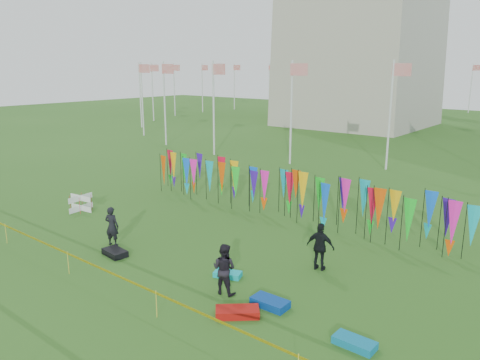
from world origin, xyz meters
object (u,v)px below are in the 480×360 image
Objects in this scene: box_kite at (81,203)px; person_mid at (224,269)px; kite_bag_black at (115,253)px; kite_bag_blue at (270,303)px; person_left at (112,226)px; kite_bag_turquoise at (228,274)px; person_right at (320,247)px; kite_bag_teal at (355,343)px; kite_bag_red at (237,312)px.

person_mid reaches higher than box_kite.
box_kite is 6.96m from kite_bag_black.
box_kite is 13.95m from kite_bag_blue.
person_left is 1.74× the size of kite_bag_turquoise.
person_mid is 1.79× the size of kite_bag_turquoise.
person_mid is at bearing 3.81° from kite_bag_black.
kite_bag_black is (-7.18, -4.09, -0.80)m from person_right.
person_mid is 5.67m from kite_bag_black.
kite_bag_red is at bearing -167.53° from kite_bag_teal.
box_kite is at bearing 171.89° from kite_bag_blue.
person_left is 0.97× the size of person_mid.
person_right is at bearing 49.21° from kite_bag_turquoise.
kite_bag_blue is 1.11× the size of kite_bag_black.
person_mid is 1.92m from kite_bag_blue.
person_left reaches higher than kite_bag_blue.
person_mid is 1.53× the size of kite_bag_teal.
person_mid is 1.49m from kite_bag_turquoise.
box_kite is at bearing -20.87° from person_mid.
kite_bag_red is (7.93, -1.16, -0.74)m from person_left.
kite_bag_teal is at bearing 12.47° from kite_bag_red.
person_right reaches higher than box_kite.
kite_bag_blue reaches higher than kite_bag_red.
person_mid is at bearing 156.91° from person_left.
person_right reaches higher than person_mid.
box_kite is at bearing -40.24° from person_left.
kite_bag_red reaches higher than kite_bag_turquoise.
kite_bag_black is at bearing 175.74° from kite_bag_red.
kite_bag_blue is 3.13m from kite_bag_teal.
person_right is 1.70× the size of kite_bag_black.
box_kite is 0.65× the size of kite_bag_red.
person_mid is at bearing 178.79° from kite_bag_teal.
kite_bag_blue is at bearing 82.62° from person_right.
person_mid reaches higher than kite_bag_teal.
kite_bag_teal is at bearing -11.48° from kite_bag_turquoise.
box_kite is 0.89× the size of kite_bag_turquoise.
person_right reaches higher than kite_bag_teal.
kite_bag_red is (2.04, -1.92, 0.02)m from kite_bag_turquoise.
kite_bag_teal is at bearing 168.28° from person_mid.
person_right is 1.86× the size of kite_bag_turquoise.
kite_bag_turquoise is 5.07m from kite_bag_black.
person_left is 5.99m from kite_bag_turquoise.
person_left is 6.63m from person_mid.
kite_bag_teal is at bearing 157.41° from person_left.
kite_bag_blue is (2.48, -0.80, 0.03)m from kite_bag_turquoise.
person_left is 1.44× the size of kite_bag_blue.
kite_bag_black is at bearing -6.70° from person_mid.
kite_bag_blue is at bearing 4.74° from kite_bag_black.
person_mid is 1.75m from kite_bag_red.
person_left is at bearing 171.66° from kite_bag_red.
kite_bag_black is 10.46m from kite_bag_teal.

